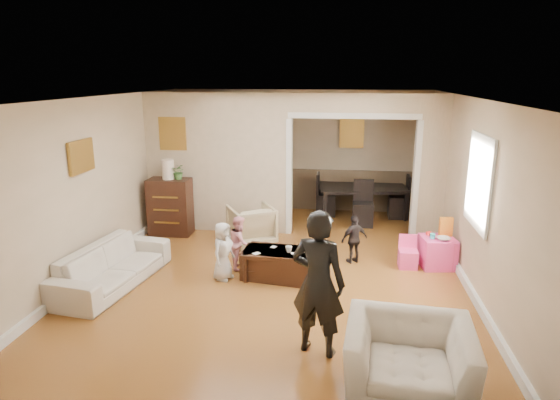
# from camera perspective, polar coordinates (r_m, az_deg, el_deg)

# --- Properties ---
(floor) EXTENTS (7.00, 7.00, 0.00)m
(floor) POSITION_cam_1_polar(r_m,az_deg,el_deg) (7.50, -0.20, -8.17)
(floor) COLOR #A86F2B
(floor) RESTS_ON ground
(partition_left) EXTENTS (2.75, 0.18, 2.60)m
(partition_left) POSITION_cam_1_polar(r_m,az_deg,el_deg) (9.09, -7.30, 4.37)
(partition_left) COLOR beige
(partition_left) RESTS_ON ground
(partition_right) EXTENTS (0.55, 0.18, 2.60)m
(partition_right) POSITION_cam_1_polar(r_m,az_deg,el_deg) (8.93, 17.40, 3.61)
(partition_right) COLOR beige
(partition_right) RESTS_ON ground
(partition_header) EXTENTS (2.22, 0.18, 0.35)m
(partition_header) POSITION_cam_1_polar(r_m,az_deg,el_deg) (8.66, 8.82, 11.30)
(partition_header) COLOR beige
(partition_header) RESTS_ON partition_right
(window_pane) EXTENTS (0.03, 0.95, 1.10)m
(window_pane) POSITION_cam_1_polar(r_m,az_deg,el_deg) (6.83, 22.65, 2.02)
(window_pane) COLOR white
(window_pane) RESTS_ON ground
(framed_art_partition) EXTENTS (0.45, 0.03, 0.55)m
(framed_art_partition) POSITION_cam_1_polar(r_m,az_deg,el_deg) (9.16, -12.61, 7.69)
(framed_art_partition) COLOR brown
(framed_art_partition) RESTS_ON partition_left
(framed_art_sofa_wall) EXTENTS (0.03, 0.55, 0.40)m
(framed_art_sofa_wall) POSITION_cam_1_polar(r_m,az_deg,el_deg) (7.32, -22.52, 4.82)
(framed_art_sofa_wall) COLOR brown
(framed_art_alcove) EXTENTS (0.45, 0.03, 0.55)m
(framed_art_alcove) POSITION_cam_1_polar(r_m,az_deg,el_deg) (10.36, 8.51, 7.83)
(framed_art_alcove) COLOR brown
(sofa) EXTENTS (1.04, 2.06, 0.58)m
(sofa) POSITION_cam_1_polar(r_m,az_deg,el_deg) (7.26, -19.27, -7.38)
(sofa) COLOR beige
(sofa) RESTS_ON ground
(armchair_back) EXTENTS (1.00, 1.01, 0.68)m
(armchair_back) POSITION_cam_1_polar(r_m,az_deg,el_deg) (8.50, -3.41, -2.95)
(armchair_back) COLOR tan
(armchair_back) RESTS_ON ground
(armchair_front) EXTENTS (1.20, 1.07, 0.73)m
(armchair_front) POSITION_cam_1_polar(r_m,az_deg,el_deg) (4.77, 14.95, -18.23)
(armchair_front) COLOR beige
(armchair_front) RESTS_ON ground
(dresser) EXTENTS (0.77, 0.43, 1.05)m
(dresser) POSITION_cam_1_polar(r_m,az_deg,el_deg) (9.15, -12.88, -0.79)
(dresser) COLOR #381A10
(dresser) RESTS_ON ground
(table_lamp) EXTENTS (0.22, 0.22, 0.36)m
(table_lamp) POSITION_cam_1_polar(r_m,az_deg,el_deg) (8.99, -13.14, 3.56)
(table_lamp) COLOR #FFE8CF
(table_lamp) RESTS_ON dresser
(potted_plant) EXTENTS (0.26, 0.22, 0.29)m
(potted_plant) POSITION_cam_1_polar(r_m,az_deg,el_deg) (8.93, -11.92, 3.32)
(potted_plant) COLOR #3D692E
(potted_plant) RESTS_ON dresser
(coffee_table) EXTENTS (1.21, 0.73, 0.43)m
(coffee_table) POSITION_cam_1_polar(r_m,az_deg,el_deg) (7.11, 0.29, -7.63)
(coffee_table) COLOR #371A11
(coffee_table) RESTS_ON ground
(coffee_cup) EXTENTS (0.11, 0.11, 0.09)m
(coffee_cup) POSITION_cam_1_polar(r_m,az_deg,el_deg) (6.96, 1.06, -5.86)
(coffee_cup) COLOR silver
(coffee_cup) RESTS_ON coffee_table
(play_table) EXTENTS (0.56, 0.56, 0.47)m
(play_table) POSITION_cam_1_polar(r_m,az_deg,el_deg) (7.90, 18.14, -5.89)
(play_table) COLOR #FF439B
(play_table) RESTS_ON ground
(cereal_box) EXTENTS (0.21, 0.10, 0.30)m
(cereal_box) POSITION_cam_1_polar(r_m,az_deg,el_deg) (7.89, 19.09, -3.02)
(cereal_box) COLOR yellow
(cereal_box) RESTS_ON play_table
(cyan_cup) EXTENTS (0.08, 0.08, 0.08)m
(cyan_cup) POSITION_cam_1_polar(r_m,az_deg,el_deg) (7.74, 17.64, -4.09)
(cyan_cup) COLOR #26BDC0
(cyan_cup) RESTS_ON play_table
(toy_block) EXTENTS (0.10, 0.09, 0.05)m
(toy_block) POSITION_cam_1_polar(r_m,az_deg,el_deg) (7.90, 17.28, -3.80)
(toy_block) COLOR red
(toy_block) RESTS_ON play_table
(play_bowl) EXTENTS (0.23, 0.23, 0.05)m
(play_bowl) POSITION_cam_1_polar(r_m,az_deg,el_deg) (7.71, 18.82, -4.39)
(play_bowl) COLOR silver
(play_bowl) RESTS_ON play_table
(dining_table) EXTENTS (1.99, 1.32, 0.65)m
(dining_table) POSITION_cam_1_polar(r_m,az_deg,el_deg) (10.24, 9.69, -0.15)
(dining_table) COLOR black
(dining_table) RESTS_ON ground
(adult_person) EXTENTS (0.67, 0.53, 1.60)m
(adult_person) POSITION_cam_1_polar(r_m,az_deg,el_deg) (5.11, 4.54, -9.79)
(adult_person) COLOR black
(adult_person) RESTS_ON ground
(child_kneel_a) EXTENTS (0.39, 0.49, 0.86)m
(child_kneel_a) POSITION_cam_1_polar(r_m,az_deg,el_deg) (7.04, -6.78, -6.05)
(child_kneel_a) COLOR silver
(child_kneel_a) RESTS_ON ground
(child_kneel_b) EXTENTS (0.39, 0.46, 0.83)m
(child_kneel_b) POSITION_cam_1_polar(r_m,az_deg,el_deg) (7.43, -4.80, -5.02)
(child_kneel_b) COLOR pink
(child_kneel_b) RESTS_ON ground
(child_toddler) EXTENTS (0.49, 0.40, 0.78)m
(child_toddler) POSITION_cam_1_polar(r_m,az_deg,el_deg) (7.70, 8.81, -4.61)
(child_toddler) COLOR black
(child_toddler) RESTS_ON ground
(craft_papers) EXTENTS (0.82, 0.45, 0.00)m
(craft_papers) POSITION_cam_1_polar(r_m,az_deg,el_deg) (7.04, 1.04, -5.97)
(craft_papers) COLOR white
(craft_papers) RESTS_ON coffee_table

